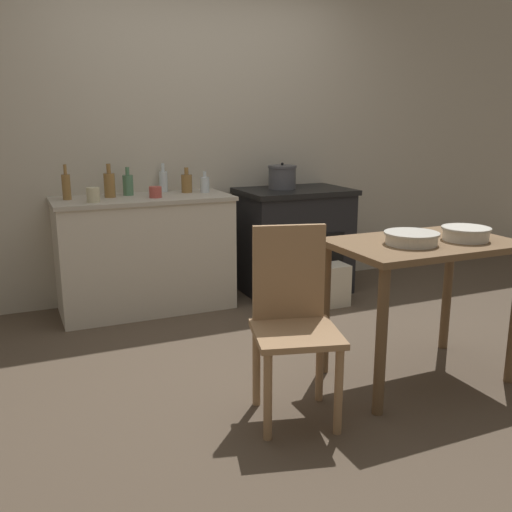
{
  "coord_description": "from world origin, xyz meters",
  "views": [
    {
      "loc": [
        -1.45,
        -2.91,
        1.43
      ],
      "look_at": [
        0.0,
        0.37,
        0.56
      ],
      "focal_mm": 40.0,
      "sensor_mm": 36.0,
      "label": 1
    }
  ],
  "objects": [
    {
      "name": "ground_plane",
      "position": [
        0.0,
        0.0,
        0.0
      ],
      "size": [
        14.0,
        14.0,
        0.0
      ],
      "primitive_type": "plane",
      "color": "brown"
    },
    {
      "name": "wall_back",
      "position": [
        0.0,
        1.58,
        1.27
      ],
      "size": [
        8.0,
        0.07,
        2.55
      ],
      "color": "beige",
      "rests_on": "ground_plane"
    },
    {
      "name": "counter_cabinet",
      "position": [
        -0.52,
        1.27,
        0.43
      ],
      "size": [
        1.3,
        0.59,
        0.87
      ],
      "color": "beige",
      "rests_on": "ground_plane"
    },
    {
      "name": "stove",
      "position": [
        0.73,
        1.25,
        0.44
      ],
      "size": [
        0.9,
        0.65,
        0.87
      ],
      "color": "black",
      "rests_on": "ground_plane"
    },
    {
      "name": "work_table",
      "position": [
        0.59,
        -0.53,
        0.65
      ],
      "size": [
        0.98,
        0.63,
        0.79
      ],
      "color": "brown",
      "rests_on": "ground_plane"
    },
    {
      "name": "chair",
      "position": [
        -0.23,
        -0.6,
        0.49
      ],
      "size": [
        0.49,
        0.49,
        0.93
      ],
      "rotation": [
        0.0,
        0.0,
        -0.26
      ],
      "color": "#A87F56",
      "rests_on": "ground_plane"
    },
    {
      "name": "flour_sack",
      "position": [
        0.8,
        0.76,
        0.16
      ],
      "size": [
        0.29,
        0.2,
        0.33
      ],
      "primitive_type": "cube",
      "color": "beige",
      "rests_on": "ground_plane"
    },
    {
      "name": "stock_pot",
      "position": [
        0.64,
        1.29,
        0.96
      ],
      "size": [
        0.24,
        0.24,
        0.21
      ],
      "color": "#4C4C51",
      "rests_on": "stove"
    },
    {
      "name": "mixing_bowl_large",
      "position": [
        0.81,
        -0.61,
        0.83
      ],
      "size": [
        0.26,
        0.26,
        0.07
      ],
      "color": "silver",
      "rests_on": "work_table"
    },
    {
      "name": "mixing_bowl_small",
      "position": [
        0.47,
        -0.58,
        0.83
      ],
      "size": [
        0.29,
        0.29,
        0.07
      ],
      "color": "silver",
      "rests_on": "work_table"
    },
    {
      "name": "bottle_far_left",
      "position": [
        -0.15,
        1.37,
        0.94
      ],
      "size": [
        0.08,
        0.08,
        0.2
      ],
      "color": "olive",
      "rests_on": "counter_cabinet"
    },
    {
      "name": "bottle_left",
      "position": [
        -0.75,
        1.33,
        0.96
      ],
      "size": [
        0.08,
        0.08,
        0.24
      ],
      "color": "olive",
      "rests_on": "counter_cabinet"
    },
    {
      "name": "bottle_mid_left",
      "position": [
        -0.02,
        1.32,
        0.93
      ],
      "size": [
        0.07,
        0.07,
        0.17
      ],
      "color": "silver",
      "rests_on": "counter_cabinet"
    },
    {
      "name": "bottle_center_left",
      "position": [
        -0.6,
        1.39,
        0.95
      ],
      "size": [
        0.08,
        0.08,
        0.21
      ],
      "color": "#517F5B",
      "rests_on": "counter_cabinet"
    },
    {
      "name": "bottle_center",
      "position": [
        -1.05,
        1.33,
        0.96
      ],
      "size": [
        0.06,
        0.06,
        0.25
      ],
      "color": "olive",
      "rests_on": "counter_cabinet"
    },
    {
      "name": "bottle_center_right",
      "position": [
        -0.3,
        1.5,
        0.95
      ],
      "size": [
        0.07,
        0.07,
        0.22
      ],
      "color": "silver",
      "rests_on": "counter_cabinet"
    },
    {
      "name": "cup_mid_right",
      "position": [
        -0.9,
        1.12,
        0.92
      ],
      "size": [
        0.09,
        0.09,
        0.1
      ],
      "primitive_type": "cylinder",
      "color": "beige",
      "rests_on": "counter_cabinet"
    },
    {
      "name": "cup_right",
      "position": [
        -0.44,
        1.18,
        0.91
      ],
      "size": [
        0.09,
        0.09,
        0.08
      ],
      "primitive_type": "cylinder",
      "color": "#B74C42",
      "rests_on": "counter_cabinet"
    }
  ]
}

